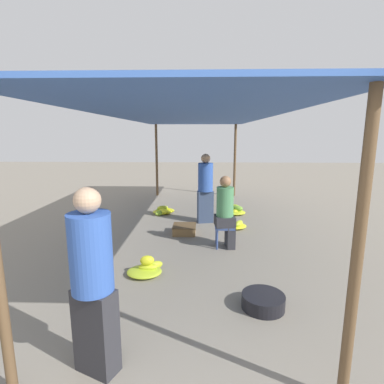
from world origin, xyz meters
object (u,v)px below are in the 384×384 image
(banana_pile_right_0, at_px, (234,211))
(banana_pile_right_1, at_px, (235,225))
(vendor_seated, at_px, (226,211))
(crate_near, at_px, (184,229))
(shopper_walking_mid, at_px, (205,187))
(basin_black, at_px, (263,301))
(banana_pile_left_0, at_px, (146,269))
(stool, at_px, (224,230))
(vendor_foreground, at_px, (93,280))
(banana_pile_left_1, at_px, (163,211))

(banana_pile_right_0, distance_m, banana_pile_right_1, 1.16)
(vendor_seated, height_order, banana_pile_right_0, vendor_seated)
(crate_near, relative_size, shopper_walking_mid, 0.30)
(banana_pile_right_1, bearing_deg, crate_near, -159.75)
(banana_pile_right_0, relative_size, crate_near, 1.30)
(basin_black, relative_size, crate_near, 1.07)
(crate_near, bearing_deg, vendor_seated, -42.46)
(banana_pile_left_0, bearing_deg, stool, 42.49)
(vendor_foreground, relative_size, basin_black, 3.20)
(crate_near, bearing_deg, banana_pile_right_0, 53.06)
(vendor_foreground, bearing_deg, banana_pile_left_1, 91.19)
(vendor_seated, height_order, banana_pile_left_0, vendor_seated)
(basin_black, height_order, shopper_walking_mid, shopper_walking_mid)
(banana_pile_right_1, xyz_separation_m, crate_near, (-1.08, -0.40, 0.02))
(crate_near, bearing_deg, banana_pile_right_1, 20.25)
(basin_black, height_order, banana_pile_left_0, banana_pile_left_0)
(basin_black, relative_size, banana_pile_right_0, 0.83)
(shopper_walking_mid, bearing_deg, banana_pile_left_0, -108.51)
(shopper_walking_mid, bearing_deg, banana_pile_right_0, 45.01)
(banana_pile_left_1, relative_size, crate_near, 1.21)
(vendor_seated, bearing_deg, banana_pile_right_1, 74.97)
(vendor_foreground, bearing_deg, vendor_seated, 65.75)
(vendor_foreground, relative_size, stool, 4.06)
(banana_pile_left_1, relative_size, banana_pile_right_1, 1.08)
(vendor_seated, xyz_separation_m, banana_pile_left_1, (-1.42, 2.24, -0.60))
(vendor_foreground, bearing_deg, basin_black, 31.55)
(stool, relative_size, banana_pile_left_1, 0.70)
(banana_pile_right_1, height_order, crate_near, banana_pile_right_1)
(banana_pile_right_0, bearing_deg, crate_near, -126.94)
(vendor_foreground, bearing_deg, stool, 66.07)
(basin_black, distance_m, crate_near, 2.86)
(vendor_seated, height_order, basin_black, vendor_seated)
(vendor_foreground, distance_m, crate_near, 3.75)
(vendor_foreground, height_order, banana_pile_right_0, vendor_foreground)
(shopper_walking_mid, bearing_deg, vendor_seated, -77.27)
(stool, distance_m, banana_pile_left_0, 1.66)
(basin_black, bearing_deg, vendor_foreground, -148.45)
(vendor_foreground, distance_m, banana_pile_right_1, 4.42)
(banana_pile_left_1, distance_m, banana_pile_right_0, 1.81)
(banana_pile_left_0, height_order, banana_pile_right_1, banana_pile_left_0)
(banana_pile_left_0, distance_m, banana_pile_left_1, 3.35)
(stool, height_order, crate_near, stool)
(stool, xyz_separation_m, banana_pile_right_1, (0.32, 1.11, -0.25))
(vendor_foreground, distance_m, banana_pile_left_0, 1.97)
(stool, bearing_deg, banana_pile_left_0, -137.51)
(basin_black, relative_size, shopper_walking_mid, 0.32)
(basin_black, distance_m, banana_pile_right_0, 4.20)
(basin_black, relative_size, banana_pile_left_0, 0.97)
(vendor_seated, height_order, shopper_walking_mid, shopper_walking_mid)
(banana_pile_left_1, bearing_deg, shopper_walking_mid, -33.16)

